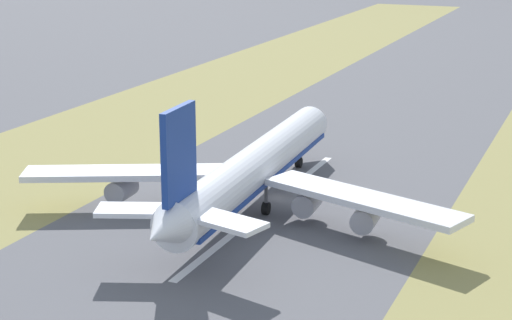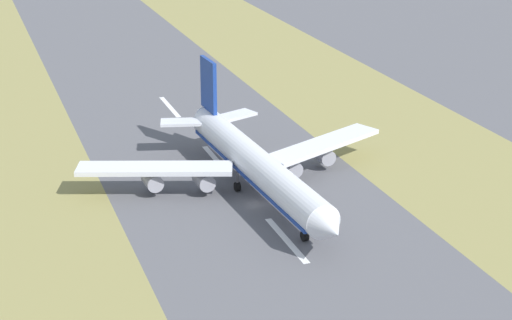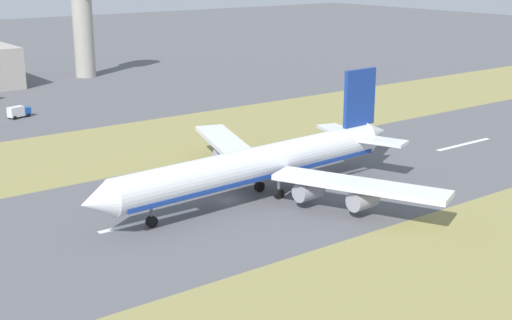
% 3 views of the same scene
% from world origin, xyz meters
% --- Properties ---
extents(ground_plane, '(800.00, 800.00, 0.00)m').
position_xyz_m(ground_plane, '(0.00, 0.00, 0.00)').
color(ground_plane, '#56565B').
extents(grass_median_west, '(40.00, 600.00, 0.01)m').
position_xyz_m(grass_median_west, '(-45.00, 0.00, 0.00)').
color(grass_median_west, olive).
rests_on(grass_median_west, ground).
extents(grass_median_east, '(40.00, 600.00, 0.01)m').
position_xyz_m(grass_median_east, '(45.00, 0.00, 0.00)').
color(grass_median_east, olive).
rests_on(grass_median_east, ground).
extents(centreline_dash_near, '(1.20, 18.00, 0.01)m').
position_xyz_m(centreline_dash_near, '(0.00, -64.40, 0.01)').
color(centreline_dash_near, silver).
rests_on(centreline_dash_near, ground).
extents(centreline_dash_mid, '(1.20, 18.00, 0.01)m').
position_xyz_m(centreline_dash_mid, '(0.00, -24.40, 0.01)').
color(centreline_dash_mid, silver).
rests_on(centreline_dash_mid, ground).
extents(centreline_dash_far, '(1.20, 18.00, 0.01)m').
position_xyz_m(centreline_dash_far, '(0.00, 15.60, 0.01)').
color(centreline_dash_far, silver).
rests_on(centreline_dash_far, ground).
extents(airplane_main_jet, '(64.05, 67.20, 20.20)m').
position_xyz_m(airplane_main_jet, '(-1.55, -6.30, 6.02)').
color(airplane_main_jet, silver).
rests_on(airplane_main_jet, ground).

